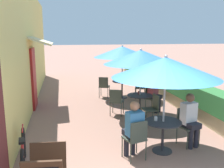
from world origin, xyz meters
TOP-DOWN VIEW (x-y plane):
  - cafe_facade_wall at (-2.54, 6.42)m, footprint 0.98×13.11m
  - planter_hedge at (2.75, 6.45)m, footprint 0.60×12.11m
  - patio_table_near at (0.71, 1.76)m, footprint 0.80×0.80m
  - patio_umbrella_near at (0.71, 1.76)m, footprint 2.27×2.27m
  - cafe_chair_near_left at (0.02, 1.50)m, footprint 0.49×0.49m
  - seated_patron_near_left at (-0.01, 1.61)m, footprint 0.41×0.47m
  - cafe_chair_near_right at (1.41, 2.03)m, footprint 0.49×0.49m
  - seated_patron_near_right at (1.43, 1.92)m, footprint 0.41×0.47m
  - coffee_cup_near at (0.57, 1.84)m, footprint 0.07×0.07m
  - patio_table_mid at (0.95, 4.17)m, footprint 0.80×0.80m
  - patio_umbrella_mid at (0.95, 4.17)m, footprint 2.27×2.27m
  - cafe_chair_mid_left at (1.52, 4.65)m, footprint 0.56×0.56m
  - seated_patron_mid_left at (1.58, 4.56)m, footprint 0.49×0.51m
  - cafe_chair_mid_right at (0.25, 4.42)m, footprint 0.53×0.53m
  - cafe_chair_mid_back at (1.09, 3.44)m, footprint 0.43×0.43m
  - coffee_cup_mid at (0.97, 4.32)m, footprint 0.07×0.07m
  - patio_table_far at (0.97, 6.59)m, footprint 0.80×0.80m
  - patio_umbrella_far at (0.97, 6.59)m, footprint 2.27×2.27m
  - cafe_chair_far_left at (1.69, 6.40)m, footprint 0.52×0.52m
  - cafe_chair_far_right at (0.26, 6.78)m, footprint 0.52×0.52m
  - bicycle_leaning at (-2.20, 1.58)m, footprint 0.27×1.70m

SIDE VIEW (x-z plane):
  - bicycle_leaning at x=-2.20m, z-range -0.03..0.71m
  - cafe_chair_near_left at x=0.02m, z-range 0.08..0.95m
  - cafe_chair_near_right at x=1.41m, z-range 0.08..0.95m
  - cafe_chair_mid_left at x=1.52m, z-range 0.08..0.95m
  - cafe_chair_mid_right at x=0.25m, z-range 0.08..0.95m
  - cafe_chair_mid_back at x=1.09m, z-range 0.08..0.95m
  - cafe_chair_far_left at x=1.69m, z-range 0.08..0.95m
  - cafe_chair_far_right at x=0.26m, z-range 0.08..0.95m
  - patio_table_near at x=0.71m, z-range 0.17..0.87m
  - patio_table_mid at x=0.95m, z-range 0.17..0.87m
  - patio_table_far at x=0.97m, z-range 0.17..0.87m
  - planter_hedge at x=2.75m, z-range 0.03..1.04m
  - seated_patron_near_left at x=-0.01m, z-range 0.06..1.31m
  - seated_patron_near_right at x=1.43m, z-range 0.06..1.31m
  - seated_patron_mid_left at x=1.58m, z-range 0.06..1.31m
  - coffee_cup_near at x=0.57m, z-range 0.70..0.79m
  - coffee_cup_mid at x=0.97m, z-range 0.70..0.79m
  - patio_umbrella_near at x=0.71m, z-range 0.81..2.96m
  - patio_umbrella_mid at x=0.95m, z-range 0.81..2.96m
  - patio_umbrella_far at x=0.97m, z-range 0.81..2.96m
  - cafe_facade_wall at x=-2.54m, z-range -0.01..4.19m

